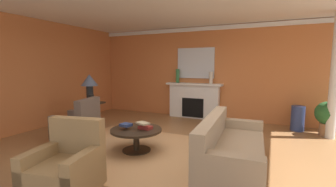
% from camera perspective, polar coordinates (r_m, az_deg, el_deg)
% --- Properties ---
extents(ground_plane, '(9.70, 9.70, 0.00)m').
position_cam_1_polar(ground_plane, '(4.75, -1.25, -13.82)').
color(ground_plane, olive).
extents(wall_fireplace, '(8.06, 0.12, 2.89)m').
position_cam_1_polar(wall_fireplace, '(7.48, 9.56, 5.03)').
color(wall_fireplace, '#CC723D').
rests_on(wall_fireplace, ground_plane).
extents(wall_window, '(0.12, 6.93, 2.89)m').
position_cam_1_polar(wall_window, '(7.17, -28.64, 4.19)').
color(wall_window, '#CC723D').
rests_on(wall_window, ground_plane).
extents(ceiling_panel, '(8.06, 6.93, 0.06)m').
position_cam_1_polar(ceiling_panel, '(4.87, 0.30, 21.62)').
color(ceiling_panel, white).
extents(crown_moulding, '(8.06, 0.08, 0.12)m').
position_cam_1_polar(crown_moulding, '(7.49, 9.61, 15.51)').
color(crown_moulding, white).
extents(area_rug, '(3.27, 2.67, 0.01)m').
position_cam_1_polar(area_rug, '(4.76, -7.75, -13.78)').
color(area_rug, tan).
rests_on(area_rug, ground_plane).
extents(fireplace, '(1.80, 0.35, 1.12)m').
position_cam_1_polar(fireplace, '(7.47, 6.40, -1.95)').
color(fireplace, white).
rests_on(fireplace, ground_plane).
extents(mantel_mirror, '(1.21, 0.04, 0.96)m').
position_cam_1_polar(mantel_mirror, '(7.49, 6.82, 7.44)').
color(mantel_mirror, silver).
extents(sofa, '(1.02, 2.15, 0.85)m').
position_cam_1_polar(sofa, '(3.98, 15.15, -13.69)').
color(sofa, tan).
rests_on(sofa, ground_plane).
extents(armchair_near_window, '(0.95, 0.95, 0.95)m').
position_cam_1_polar(armchair_near_window, '(5.71, -21.33, -7.51)').
color(armchair_near_window, brown).
rests_on(armchair_near_window, ground_plane).
extents(armchair_facing_fireplace, '(0.94, 0.94, 0.95)m').
position_cam_1_polar(armchair_facing_fireplace, '(3.52, -23.86, -16.75)').
color(armchair_facing_fireplace, '#9E7A4C').
rests_on(armchair_facing_fireplace, ground_plane).
extents(coffee_table, '(1.00, 1.00, 0.45)m').
position_cam_1_polar(coffee_table, '(4.65, -7.82, -9.99)').
color(coffee_table, '#2D2319').
rests_on(coffee_table, ground_plane).
extents(side_table, '(0.56, 0.56, 0.70)m').
position_cam_1_polar(side_table, '(6.57, -18.49, -4.68)').
color(side_table, '#2D2319').
rests_on(side_table, ground_plane).
extents(table_lamp, '(0.44, 0.44, 0.75)m').
position_cam_1_polar(table_lamp, '(6.46, -18.77, 2.50)').
color(table_lamp, black).
rests_on(table_lamp, side_table).
extents(vase_mantel_right, '(0.11, 0.11, 0.36)m').
position_cam_1_polar(vase_mantel_right, '(7.19, 10.54, 3.81)').
color(vase_mantel_right, beige).
rests_on(vase_mantel_right, fireplace).
extents(vase_on_side_table, '(0.14, 0.14, 0.23)m').
position_cam_1_polar(vase_on_side_table, '(6.31, -18.38, -1.31)').
color(vase_on_side_table, black).
rests_on(vase_on_side_table, side_table).
extents(vase_mantel_left, '(0.12, 0.12, 0.44)m').
position_cam_1_polar(vase_mantel_left, '(7.53, 2.37, 4.36)').
color(vase_mantel_left, '#33703D').
rests_on(vase_mantel_left, fireplace).
extents(vase_tall_corner, '(0.33, 0.33, 0.65)m').
position_cam_1_polar(vase_tall_corner, '(6.88, 29.31, -5.36)').
color(vase_tall_corner, navy).
rests_on(vase_tall_corner, ground_plane).
extents(book_red_cover, '(0.27, 0.20, 0.06)m').
position_cam_1_polar(book_red_cover, '(4.59, -5.59, -8.33)').
color(book_red_cover, maroon).
rests_on(book_red_cover, coffee_table).
extents(book_art_folio, '(0.22, 0.21, 0.05)m').
position_cam_1_polar(book_art_folio, '(4.61, -10.33, -7.61)').
color(book_art_folio, navy).
rests_on(book_art_folio, coffee_table).
extents(book_small_novel, '(0.30, 0.25, 0.03)m').
position_cam_1_polar(book_small_novel, '(4.51, -6.21, -7.29)').
color(book_small_novel, tan).
rests_on(book_small_novel, coffee_table).
extents(potted_plant, '(0.56, 0.56, 0.83)m').
position_cam_1_polar(potted_plant, '(6.73, 34.65, -4.51)').
color(potted_plant, '#A8754C').
rests_on(potted_plant, ground_plane).
extents(column_white, '(0.20, 0.20, 2.89)m').
position_cam_1_polar(column_white, '(6.45, 35.87, 3.50)').
color(column_white, white).
rests_on(column_white, ground_plane).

